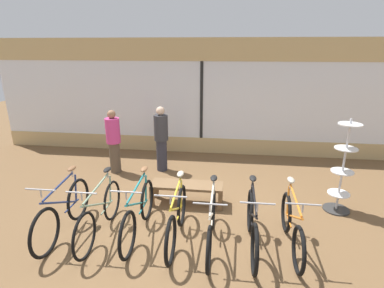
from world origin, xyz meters
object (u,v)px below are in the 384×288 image
object	(u,v)px
bicycle_left	(100,213)
bicycle_far_right	(292,227)
bicycle_far_left	(64,212)
customer_near_rack	(161,138)
bicycle_center	(177,219)
bicycle_center_left	(139,213)
accessory_rack	(342,175)
bicycle_right	(252,226)
customer_by_window	(114,141)
display_bench	(187,188)
bicycle_center_right	(211,224)

from	to	relation	value
bicycle_left	bicycle_far_right	bearing A→B (deg)	0.93
bicycle_far_left	customer_near_rack	size ratio (longest dim) A/B	1.09
bicycle_center	customer_near_rack	world-z (taller)	customer_near_rack
bicycle_center_left	bicycle_center	distance (m)	0.65
accessory_rack	bicycle_left	bearing A→B (deg)	-162.36
bicycle_far_left	bicycle_far_right	size ratio (longest dim) A/B	1.07
bicycle_center_left	bicycle_left	bearing A→B (deg)	-172.30
bicycle_right	bicycle_far_right	distance (m)	0.61
bicycle_left	customer_near_rack	distance (m)	2.87
customer_near_rack	customer_by_window	xyz separation A→B (m)	(-1.12, -0.26, -0.04)
bicycle_right	customer_near_rack	bearing A→B (deg)	125.77
bicycle_right	display_bench	bearing A→B (deg)	134.05
bicycle_far_left	customer_near_rack	bearing A→B (deg)	70.71
bicycle_center	display_bench	world-z (taller)	bicycle_center
bicycle_center_right	customer_near_rack	world-z (taller)	customer_near_rack
bicycle_center_left	display_bench	world-z (taller)	bicycle_center_left
bicycle_far_left	bicycle_center_right	distance (m)	2.42
bicycle_left	bicycle_center	bearing A→B (deg)	0.29
bicycle_far_left	bicycle_center	bearing A→B (deg)	1.72
bicycle_center_left	accessory_rack	xyz separation A→B (m)	(3.50, 1.23, 0.34)
customer_near_rack	bicycle_center_right	bearing A→B (deg)	-63.56
bicycle_center_left	customer_by_window	distance (m)	2.84
bicycle_far_left	bicycle_center	world-z (taller)	bicycle_far_left
accessory_rack	display_bench	distance (m)	2.89
bicycle_left	accessory_rack	xyz separation A→B (m)	(4.12, 1.31, 0.34)
bicycle_center_left	accessory_rack	bearing A→B (deg)	19.31
bicycle_left	bicycle_right	world-z (taller)	bicycle_right
bicycle_far_left	customer_by_window	xyz separation A→B (m)	(-0.12, 2.60, 0.41)
bicycle_far_left	bicycle_center_right	size ratio (longest dim) A/B	1.03
bicycle_left	display_bench	size ratio (longest dim) A/B	1.27
bicycle_left	customer_near_rack	size ratio (longest dim) A/B	1.09
bicycle_far_left	bicycle_center	xyz separation A→B (m)	(1.87, 0.06, -0.02)
bicycle_left	bicycle_center_left	distance (m)	0.63
bicycle_right	customer_near_rack	size ratio (longest dim) A/B	1.07
bicycle_far_right	bicycle_center_right	bearing A→B (deg)	-175.19
accessory_rack	display_bench	size ratio (longest dim) A/B	1.28
display_bench	accessory_rack	bearing A→B (deg)	2.42
bicycle_center_right	customer_by_window	world-z (taller)	customer_by_window
bicycle_center	bicycle_far_right	bearing A→B (deg)	1.39
customer_near_rack	customer_by_window	bearing A→B (deg)	-167.11
bicycle_center_left	bicycle_far_right	world-z (taller)	bicycle_center_left
bicycle_left	customer_near_rack	bearing A→B (deg)	81.94
bicycle_far_left	bicycle_center_right	world-z (taller)	bicycle_far_left
bicycle_left	bicycle_far_right	size ratio (longest dim) A/B	1.07
bicycle_right	bicycle_center	bearing A→B (deg)	178.27
accessory_rack	bicycle_far_left	bearing A→B (deg)	-163.93
bicycle_far_left	customer_by_window	world-z (taller)	customer_by_window
customer_near_rack	customer_by_window	world-z (taller)	customer_near_rack
bicycle_center_right	bicycle_far_left	bearing A→B (deg)	179.91
bicycle_center_right	bicycle_far_right	xyz separation A→B (m)	(1.22, 0.10, -0.00)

